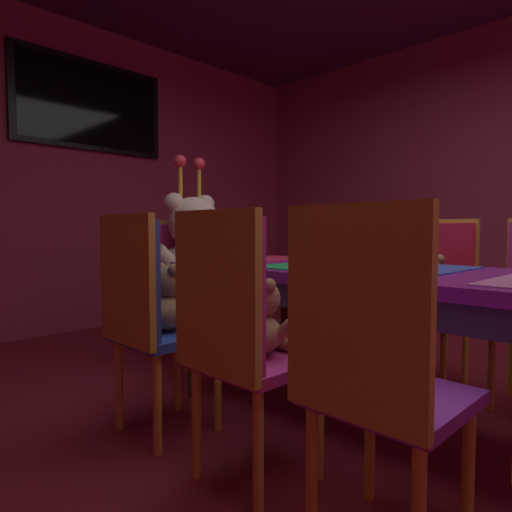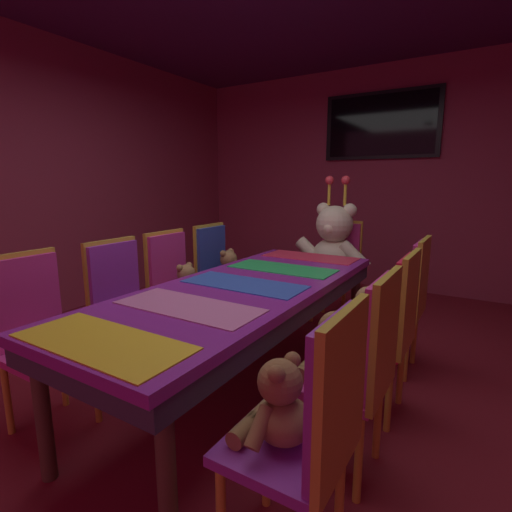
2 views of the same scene
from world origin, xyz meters
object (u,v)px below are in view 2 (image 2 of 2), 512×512
(chair_right_1, at_px, (366,357))
(teddy_right_3, at_px, (388,292))
(chair_left_3, at_px, (216,267))
(teddy_left_3, at_px, (229,269))
(teddy_right_2, at_px, (367,315))
(chair_right_0, at_px, (318,419))
(wall_tv, at_px, (381,125))
(teddy_right_0, at_px, (278,406))
(banquet_table, at_px, (244,298))
(chair_left_0, at_px, (33,323))
(teddy_left_2, at_px, (187,285))
(chair_left_1, at_px, (121,297))
(teddy_right_1, at_px, (334,349))
(chair_left_2, at_px, (173,280))
(throne_chair, at_px, (339,259))
(chair_right_2, at_px, (393,319))
(king_teddy_bear, at_px, (333,245))
(chair_right_3, at_px, (409,292))

(chair_right_1, distance_m, teddy_right_3, 1.20)
(chair_left_3, height_order, teddy_right_3, chair_left_3)
(chair_left_3, xyz_separation_m, chair_right_1, (1.69, -1.13, 0.00))
(chair_right_1, bearing_deg, teddy_left_3, -36.25)
(teddy_right_2, bearing_deg, teddy_left_3, -22.24)
(chair_right_0, relative_size, wall_tv, 0.71)
(teddy_right_0, relative_size, teddy_right_3, 1.20)
(wall_tv, bearing_deg, teddy_right_0, -80.02)
(banquet_table, relative_size, chair_left_0, 2.44)
(teddy_left_2, distance_m, chair_left_3, 0.59)
(teddy_left_3, height_order, teddy_right_2, teddy_right_2)
(chair_left_1, bearing_deg, teddy_left_2, 76.27)
(banquet_table, height_order, teddy_left_2, teddy_left_2)
(teddy_left_2, xyz_separation_m, wall_tv, (0.69, 2.85, 1.47))
(teddy_right_1, distance_m, teddy_right_3, 1.19)
(teddy_left_2, bearing_deg, banquet_table, -20.26)
(banquet_table, xyz_separation_m, teddy_left_3, (-0.70, 0.83, -0.06))
(chair_left_2, height_order, teddy_left_2, chair_left_2)
(teddy_right_3, xyz_separation_m, throne_chair, (-0.68, 0.87, 0.02))
(banquet_table, relative_size, teddy_right_3, 8.54)
(chair_right_2, bearing_deg, wall_tv, -73.47)
(teddy_right_0, bearing_deg, wall_tv, -80.02)
(teddy_right_3, xyz_separation_m, king_teddy_bear, (-0.68, 0.69, 0.19))
(chair_right_0, bearing_deg, throne_chair, -72.00)
(banquet_table, height_order, teddy_right_1, teddy_right_1)
(teddy_right_0, xyz_separation_m, throne_chair, (-0.70, 2.59, 0.00))
(chair_left_3, distance_m, chair_right_2, 1.79)
(wall_tv, bearing_deg, chair_right_1, -76.05)
(banquet_table, height_order, chair_left_1, chair_left_1)
(chair_left_1, distance_m, chair_left_2, 0.52)
(chair_left_0, xyz_separation_m, chair_right_3, (1.67, 1.72, 0.00))
(chair_right_3, bearing_deg, chair_right_1, 91.21)
(chair_right_0, xyz_separation_m, teddy_right_1, (-0.14, 0.54, 0.00))
(teddy_left_2, xyz_separation_m, throne_chair, (0.69, 1.49, 0.01))
(chair_right_2, relative_size, throne_chair, 1.00)
(banquet_table, bearing_deg, teddy_right_2, 20.07)
(chair_left_1, relative_size, chair_right_3, 1.00)
(banquet_table, distance_m, chair_left_2, 0.88)
(chair_left_0, distance_m, teddy_left_3, 1.68)
(wall_tv, bearing_deg, teddy_left_2, -103.66)
(teddy_right_0, relative_size, wall_tv, 0.24)
(banquet_table, distance_m, chair_right_0, 1.19)
(chair_right_1, distance_m, chair_right_3, 1.19)
(wall_tv, bearing_deg, throne_chair, -90.00)
(chair_left_1, height_order, chair_right_2, same)
(chair_left_1, bearing_deg, teddy_right_0, -20.89)
(teddy_right_2, height_order, wall_tv, wall_tv)
(teddy_left_2, relative_size, chair_left_3, 0.31)
(chair_left_2, height_order, teddy_right_3, chair_left_2)
(chair_right_1, bearing_deg, teddy_right_3, -81.96)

